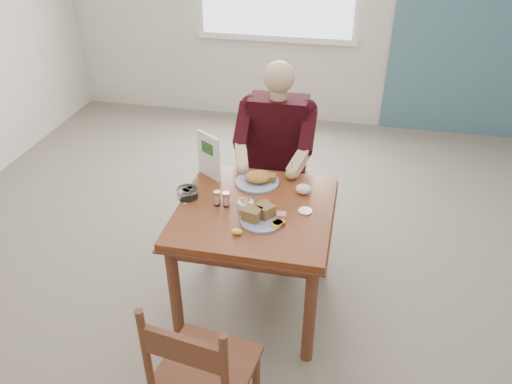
% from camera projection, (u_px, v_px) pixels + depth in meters
% --- Properties ---
extents(floor, '(6.00, 6.00, 0.00)m').
position_uv_depth(floor, '(255.00, 301.00, 3.32)').
color(floor, slate).
rests_on(floor, ground).
extents(lemon_wedge, '(0.07, 0.06, 0.03)m').
position_uv_depth(lemon_wedge, '(237.00, 232.00, 2.70)').
color(lemon_wedge, yellow).
rests_on(lemon_wedge, table).
extents(napkin, '(0.12, 0.11, 0.06)m').
position_uv_depth(napkin, '(304.00, 189.00, 3.04)').
color(napkin, white).
rests_on(napkin, table).
extents(metal_dish, '(0.10, 0.10, 0.01)m').
position_uv_depth(metal_dish, '(305.00, 211.00, 2.88)').
color(metal_dish, silver).
rests_on(metal_dish, table).
extents(table, '(0.92, 0.92, 0.75)m').
position_uv_depth(table, '(255.00, 223.00, 2.98)').
color(table, brown).
rests_on(table, ground).
extents(chair_far, '(0.42, 0.42, 0.95)m').
position_uv_depth(chair_far, '(277.00, 179.00, 3.72)').
color(chair_far, brown).
rests_on(chair_far, ground).
extents(chair_near, '(0.48, 0.48, 0.95)m').
position_uv_depth(chair_near, '(202.00, 375.00, 2.26)').
color(chair_near, brown).
rests_on(chair_near, ground).
extents(diner, '(0.53, 0.56, 1.39)m').
position_uv_depth(diner, '(276.00, 145.00, 3.47)').
color(diner, gray).
rests_on(diner, chair_far).
extents(near_plate, '(0.32, 0.32, 0.08)m').
position_uv_depth(near_plate, '(261.00, 215.00, 2.80)').
color(near_plate, white).
rests_on(near_plate, table).
extents(far_plate, '(0.28, 0.28, 0.07)m').
position_uv_depth(far_plate, '(258.00, 179.00, 3.14)').
color(far_plate, white).
rests_on(far_plate, table).
extents(caddy, '(0.12, 0.12, 0.07)m').
position_uv_depth(caddy, '(246.00, 205.00, 2.90)').
color(caddy, white).
rests_on(caddy, table).
extents(shakers, '(0.10, 0.05, 0.09)m').
position_uv_depth(shakers, '(222.00, 199.00, 2.91)').
color(shakers, white).
rests_on(shakers, table).
extents(creamer, '(0.17, 0.17, 0.06)m').
position_uv_depth(creamer, '(187.00, 193.00, 3.00)').
color(creamer, white).
rests_on(creamer, table).
extents(menu, '(0.18, 0.13, 0.30)m').
position_uv_depth(menu, '(209.00, 156.00, 3.14)').
color(menu, white).
rests_on(menu, table).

